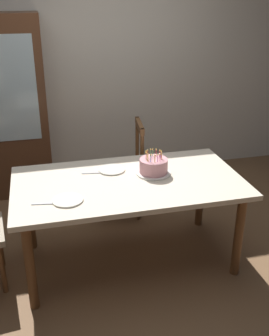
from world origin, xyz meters
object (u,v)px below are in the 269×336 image
Objects in this scene: birthday_cake at (154,167)px; plate_near_celebrant at (68,200)px; chair_spindle_back at (122,171)px; dining_table at (128,190)px; plate_far_side at (112,170)px.

plate_near_celebrant is (-0.71, -0.29, -0.05)m from birthday_cake.
plate_near_celebrant is at bearing -121.15° from chair_spindle_back.
birthday_cake is at bearing 18.21° from dining_table.
plate_far_side reaches higher than dining_table.
plate_far_side is at bearing 112.27° from dining_table.
chair_spindle_back is (0.13, 0.80, -0.20)m from dining_table.
plate_near_celebrant is 0.23× the size of chair_spindle_back.
chair_spindle_back is at bearing 69.79° from plate_far_side.
dining_table is 0.28m from birthday_cake.
plate_far_side is (0.40, 0.43, 0.00)m from plate_near_celebrant.
dining_table is 0.54m from plate_near_celebrant.
birthday_cake is 0.77m from plate_near_celebrant.
dining_table is at bearing 23.94° from plate_near_celebrant.
birthday_cake is 0.81m from chair_spindle_back.
birthday_cake reaches higher than plate_far_side.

